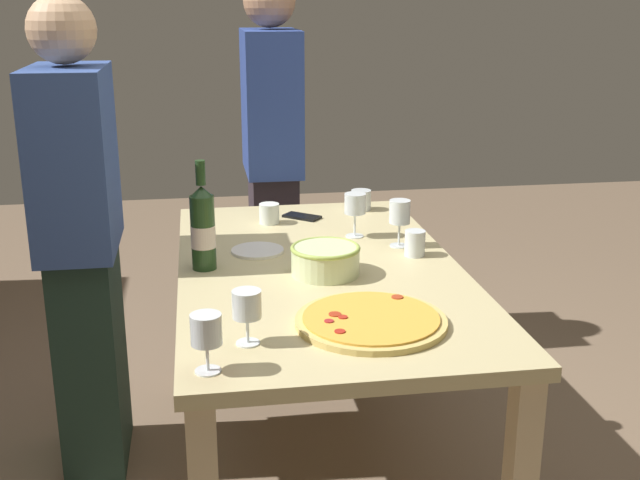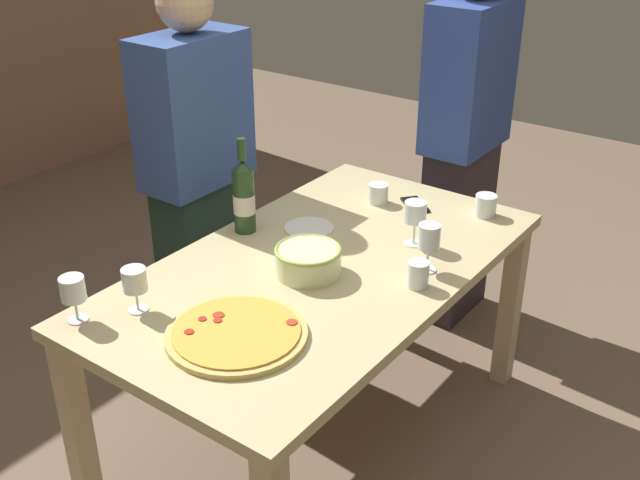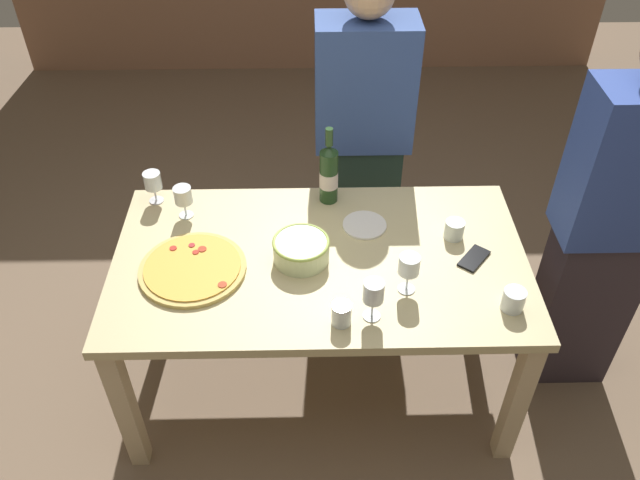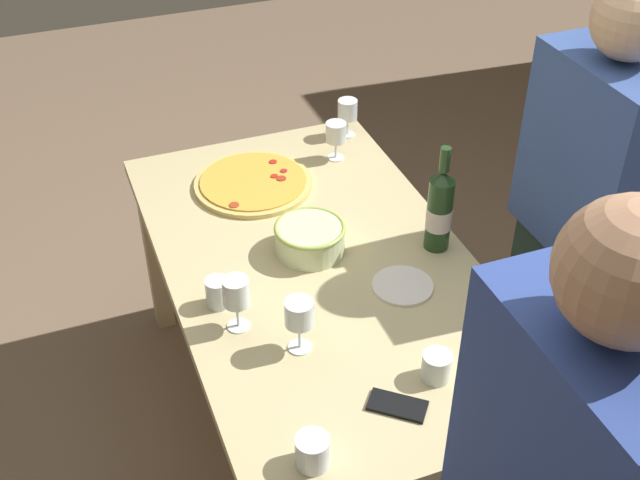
# 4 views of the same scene
# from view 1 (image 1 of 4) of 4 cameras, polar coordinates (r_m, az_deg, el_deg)

# --- Properties ---
(ground_plane) EXTENTS (8.00, 8.00, 0.00)m
(ground_plane) POSITION_cam_1_polar(r_m,az_deg,el_deg) (2.88, -0.00, -16.17)
(ground_plane) COLOR #765F4A
(dining_table) EXTENTS (1.60, 0.90, 0.75)m
(dining_table) POSITION_cam_1_polar(r_m,az_deg,el_deg) (2.58, -0.00, -3.90)
(dining_table) COLOR #C8B884
(dining_table) RESTS_ON ground
(pizza) EXTENTS (0.41, 0.41, 0.03)m
(pizza) POSITION_cam_1_polar(r_m,az_deg,el_deg) (2.11, 3.68, -5.80)
(pizza) COLOR #D5B865
(pizza) RESTS_ON dining_table
(serving_bowl) EXTENTS (0.22, 0.22, 0.09)m
(serving_bowl) POSITION_cam_1_polar(r_m,az_deg,el_deg) (2.47, 0.39, -1.37)
(serving_bowl) COLOR beige
(serving_bowl) RESTS_ON dining_table
(wine_bottle) EXTENTS (0.08, 0.08, 0.35)m
(wine_bottle) POSITION_cam_1_polar(r_m,az_deg,el_deg) (2.52, -8.42, 0.90)
(wine_bottle) COLOR #22401E
(wine_bottle) RESTS_ON dining_table
(wine_glass_near_pizza) EXTENTS (0.07, 0.07, 0.14)m
(wine_glass_near_pizza) POSITION_cam_1_polar(r_m,az_deg,el_deg) (1.97, -5.28, -4.74)
(wine_glass_near_pizza) COLOR white
(wine_glass_near_pizza) RESTS_ON dining_table
(wine_glass_by_bottle) EXTENTS (0.07, 0.07, 0.16)m
(wine_glass_by_bottle) POSITION_cam_1_polar(r_m,az_deg,el_deg) (2.74, 5.75, 1.85)
(wine_glass_by_bottle) COLOR white
(wine_glass_by_bottle) RESTS_ON dining_table
(wine_glass_far_left) EXTENTS (0.08, 0.08, 0.16)m
(wine_glass_far_left) POSITION_cam_1_polar(r_m,az_deg,el_deg) (2.84, 2.54, 2.53)
(wine_glass_far_left) COLOR white
(wine_glass_far_left) RESTS_ON dining_table
(wine_glass_far_right) EXTENTS (0.07, 0.07, 0.14)m
(wine_glass_far_right) POSITION_cam_1_polar(r_m,az_deg,el_deg) (1.84, -8.18, -6.61)
(wine_glass_far_right) COLOR white
(wine_glass_far_right) RESTS_ON dining_table
(cup_amber) EXTENTS (0.07, 0.07, 0.09)m
(cup_amber) POSITION_cam_1_polar(r_m,az_deg,el_deg) (2.67, 6.84, -0.23)
(cup_amber) COLOR white
(cup_amber) RESTS_ON dining_table
(cup_ceramic) EXTENTS (0.08, 0.08, 0.08)m
(cup_ceramic) POSITION_cam_1_polar(r_m,az_deg,el_deg) (3.03, -3.67, 1.91)
(cup_ceramic) COLOR white
(cup_ceramic) RESTS_ON dining_table
(cup_spare) EXTENTS (0.08, 0.08, 0.08)m
(cup_spare) POSITION_cam_1_polar(r_m,az_deg,el_deg) (3.22, 2.97, 2.89)
(cup_spare) COLOR white
(cup_spare) RESTS_ON dining_table
(side_plate) EXTENTS (0.18, 0.18, 0.01)m
(side_plate) POSITION_cam_1_polar(r_m,az_deg,el_deg) (2.70, -4.52, -0.77)
(side_plate) COLOR white
(side_plate) RESTS_ON dining_table
(cell_phone) EXTENTS (0.15, 0.16, 0.01)m
(cell_phone) POSITION_cam_1_polar(r_m,az_deg,el_deg) (3.11, -1.31, 1.69)
(cell_phone) COLOR black
(cell_phone) RESTS_ON dining_table
(person_host) EXTENTS (0.42, 0.24, 1.68)m
(person_host) POSITION_cam_1_polar(r_m,az_deg,el_deg) (3.59, -3.45, 5.33)
(person_host) COLOR #322930
(person_host) RESTS_ON ground
(person_guest_left) EXTENTS (0.44, 0.24, 1.59)m
(person_guest_left) POSITION_cam_1_polar(r_m,az_deg,el_deg) (2.74, -16.78, -0.22)
(person_guest_left) COLOR #1E342B
(person_guest_left) RESTS_ON ground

